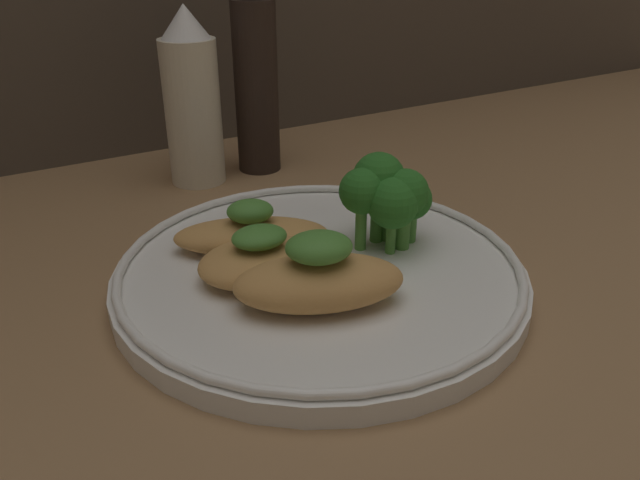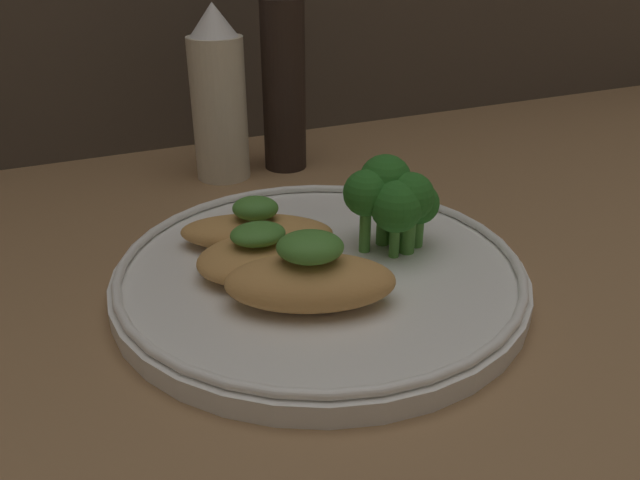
% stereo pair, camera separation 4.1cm
% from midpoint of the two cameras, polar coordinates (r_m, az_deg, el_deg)
% --- Properties ---
extents(ground_plane, '(1.80, 1.80, 0.01)m').
position_cam_midpoint_polar(ground_plane, '(0.43, -2.74, -4.72)').
color(ground_plane, '#936D47').
extents(plate, '(0.28, 0.28, 0.02)m').
position_cam_midpoint_polar(plate, '(0.42, -2.79, -2.99)').
color(plate, white).
rests_on(plate, ground_plane).
extents(grilled_meat_front, '(0.11, 0.09, 0.05)m').
position_cam_midpoint_polar(grilled_meat_front, '(0.37, -3.27, -3.60)').
color(grilled_meat_front, tan).
rests_on(grilled_meat_front, plate).
extents(grilled_meat_middle, '(0.09, 0.07, 0.04)m').
position_cam_midpoint_polar(grilled_meat_middle, '(0.40, -8.37, -1.82)').
color(grilled_meat_middle, tan).
rests_on(grilled_meat_middle, plate).
extents(grilled_meat_back, '(0.12, 0.09, 0.04)m').
position_cam_midpoint_polar(grilled_meat_back, '(0.44, -8.96, 0.59)').
color(grilled_meat_back, tan).
rests_on(grilled_meat_back, plate).
extents(broccoli_bunch, '(0.07, 0.06, 0.07)m').
position_cam_midpoint_polar(broccoli_bunch, '(0.43, 3.55, 4.25)').
color(broccoli_bunch, '#4C8E38').
rests_on(broccoli_bunch, plate).
extents(sauce_bottle, '(0.05, 0.05, 0.16)m').
position_cam_midpoint_polar(sauce_bottle, '(0.59, -14.04, 12.13)').
color(sauce_bottle, beige).
rests_on(sauce_bottle, ground_plane).
extents(pepper_grinder, '(0.04, 0.04, 0.19)m').
position_cam_midpoint_polar(pepper_grinder, '(0.61, -7.83, 14.08)').
color(pepper_grinder, black).
rests_on(pepper_grinder, ground_plane).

